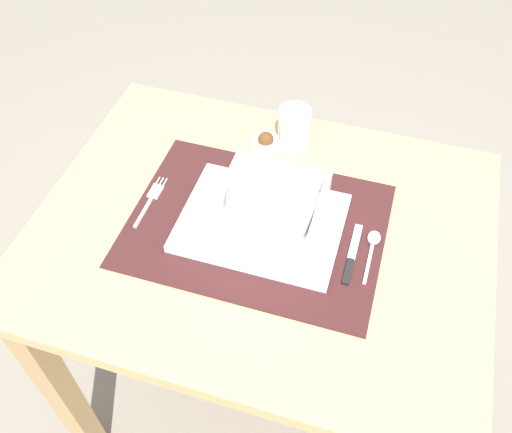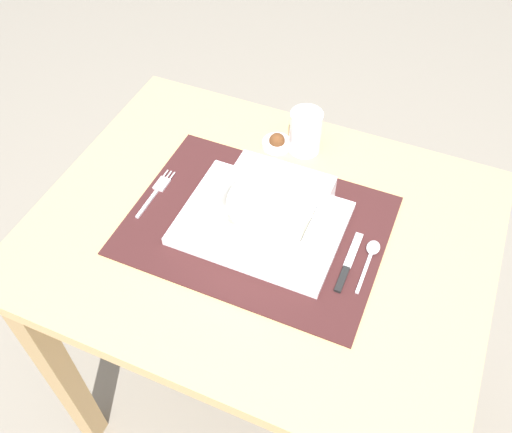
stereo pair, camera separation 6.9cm
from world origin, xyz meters
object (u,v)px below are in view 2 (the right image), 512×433
dining_table (261,266)px  condiment_saucer (277,142)px  butter_knife (347,265)px  porridge_bowl (270,210)px  fork (158,190)px  drinking_glass (305,133)px  spoon (371,253)px

dining_table → condiment_saucer: size_ratio=13.73×
butter_knife → condiment_saucer: 0.33m
porridge_bowl → condiment_saucer: porridge_bowl is taller
dining_table → fork: (-0.22, 0.00, 0.13)m
dining_table → drinking_glass: drinking_glass is taller
porridge_bowl → butter_knife: porridge_bowl is taller
fork → spoon: bearing=1.1°
drinking_glass → condiment_saucer: (-0.05, -0.01, -0.03)m
spoon → dining_table: bearing=-173.5°
dining_table → butter_knife: butter_knife is taller
fork → spoon: (0.43, 0.01, 0.00)m
porridge_bowl → spoon: bearing=1.7°
dining_table → butter_knife: (0.17, -0.03, 0.13)m
butter_knife → porridge_bowl: bearing=172.1°
butter_knife → condiment_saucer: bearing=137.9°
drinking_glass → condiment_saucer: 0.06m
butter_knife → fork: bearing=-179.6°
spoon → butter_knife: 0.05m
dining_table → butter_knife: bearing=-8.3°
porridge_bowl → spoon: (0.19, 0.01, -0.04)m
dining_table → spoon: size_ratio=7.15×
porridge_bowl → spoon: porridge_bowl is taller
porridge_bowl → condiment_saucer: size_ratio=3.03×
dining_table → condiment_saucer: (-0.06, 0.22, 0.14)m
spoon → butter_knife: (-0.03, -0.04, -0.00)m
butter_knife → condiment_saucer: size_ratio=2.21×
drinking_glass → condiment_saucer: drinking_glass is taller
dining_table → fork: fork is taller
butter_knife → condiment_saucer: condiment_saucer is taller
spoon → drinking_glass: bearing=135.8°
condiment_saucer → butter_knife: bearing=-46.6°
fork → condiment_saucer: condiment_saucer is taller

